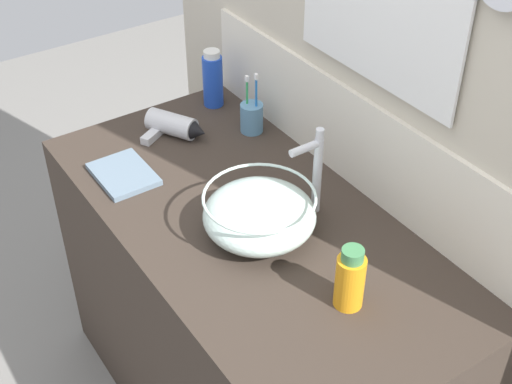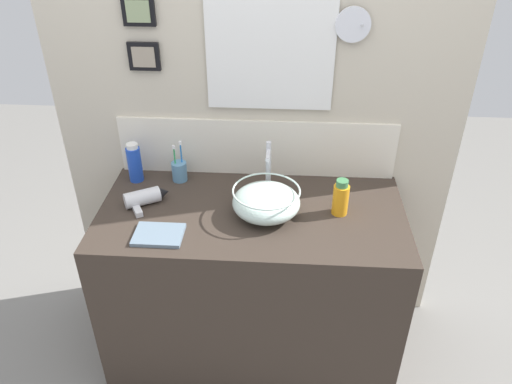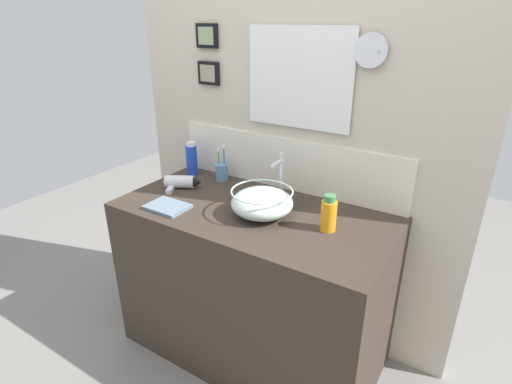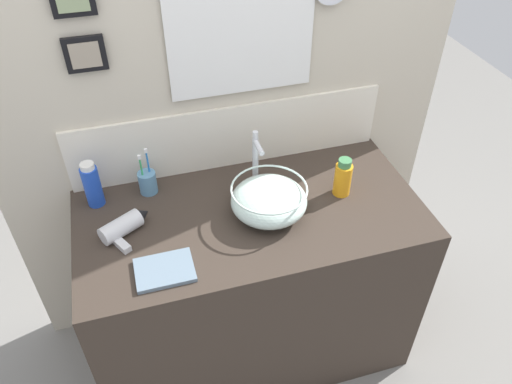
{
  "view_description": "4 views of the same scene",
  "coord_description": "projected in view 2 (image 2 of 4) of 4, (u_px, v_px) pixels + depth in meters",
  "views": [
    {
      "loc": [
        1.2,
        -0.8,
        2.05
      ],
      "look_at": [
        0.02,
        0.0,
        0.95
      ],
      "focal_mm": 50.0,
      "sensor_mm": 36.0,
      "label": 1
    },
    {
      "loc": [
        0.13,
        -1.75,
        2.09
      ],
      "look_at": [
        0.02,
        0.0,
        0.95
      ],
      "focal_mm": 35.0,
      "sensor_mm": 36.0,
      "label": 2
    },
    {
      "loc": [
        0.92,
        -1.43,
        1.7
      ],
      "look_at": [
        0.02,
        0.0,
        0.95
      ],
      "focal_mm": 28.0,
      "sensor_mm": 36.0,
      "label": 3
    },
    {
      "loc": [
        -0.37,
        -1.34,
        2.15
      ],
      "look_at": [
        0.02,
        0.0,
        0.95
      ],
      "focal_mm": 35.0,
      "sensor_mm": 36.0,
      "label": 4
    }
  ],
  "objects": [
    {
      "name": "back_panel",
      "position": [
        257.0,
        99.0,
        2.25
      ],
      "size": [
        1.87,
        0.09,
        2.44
      ],
      "color": "beige",
      "rests_on": "ground"
    },
    {
      "name": "hand_towel",
      "position": [
        159.0,
        235.0,
        2.0
      ],
      "size": [
        0.2,
        0.15,
        0.02
      ],
      "primitive_type": "cube",
      "color": "slate",
      "rests_on": "vanity_counter"
    },
    {
      "name": "vanity_counter",
      "position": [
        252.0,
        284.0,
        2.38
      ],
      "size": [
        1.32,
        0.66,
        0.85
      ],
      "primitive_type": "cube",
      "color": "#382D26",
      "rests_on": "ground"
    },
    {
      "name": "lotion_bottle",
      "position": [
        135.0,
        163.0,
        2.31
      ],
      "size": [
        0.07,
        0.07,
        0.19
      ],
      "color": "blue",
      "rests_on": "vanity_counter"
    },
    {
      "name": "glass_bowl_sink",
      "position": [
        266.0,
        202.0,
        2.09
      ],
      "size": [
        0.29,
        0.29,
        0.13
      ],
      "color": "silver",
      "rests_on": "vanity_counter"
    },
    {
      "name": "spray_bottle",
      "position": [
        341.0,
        198.0,
        2.1
      ],
      "size": [
        0.07,
        0.07,
        0.16
      ],
      "color": "orange",
      "rests_on": "vanity_counter"
    },
    {
      "name": "faucet",
      "position": [
        268.0,
        166.0,
        2.19
      ],
      "size": [
        0.02,
        0.1,
        0.25
      ],
      "color": "silver",
      "rests_on": "vanity_counter"
    },
    {
      "name": "hair_drier",
      "position": [
        146.0,
        197.0,
        2.18
      ],
      "size": [
        0.2,
        0.19,
        0.07
      ],
      "color": "silver",
      "rests_on": "vanity_counter"
    },
    {
      "name": "toothbrush_cup",
      "position": [
        179.0,
        171.0,
        2.34
      ],
      "size": [
        0.07,
        0.07,
        0.2
      ],
      "color": "#598CB2",
      "rests_on": "vanity_counter"
    },
    {
      "name": "ground_plane",
      "position": [
        252.0,
        344.0,
        2.61
      ],
      "size": [
        6.0,
        6.0,
        0.0
      ],
      "primitive_type": "plane",
      "color": "gray"
    }
  ]
}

